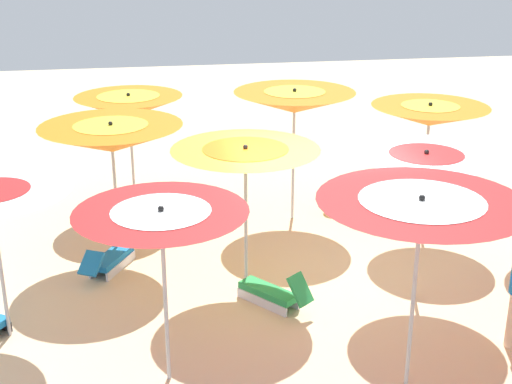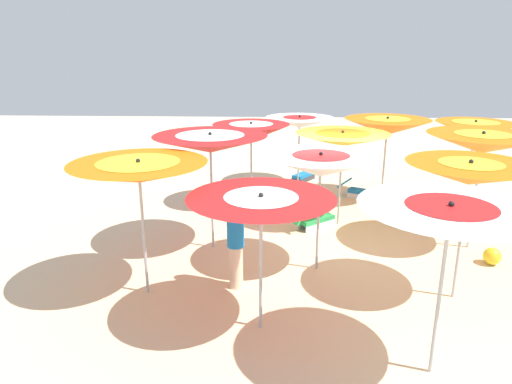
{
  "view_description": "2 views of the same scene",
  "coord_description": "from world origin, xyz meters",
  "views": [
    {
      "loc": [
        2.52,
        9.29,
        5.14
      ],
      "look_at": [
        0.69,
        -1.52,
        1.06
      ],
      "focal_mm": 49.84,
      "sensor_mm": 36.0,
      "label": 1
    },
    {
      "loc": [
        -9.56,
        1.29,
        4.06
      ],
      "look_at": [
        -1.4,
        1.62,
        1.53
      ],
      "focal_mm": 32.88,
      "sensor_mm": 36.0,
      "label": 2
    }
  ],
  "objects": [
    {
      "name": "beach_umbrella_2",
      "position": [
        -0.23,
        -2.83,
        2.24
      ],
      "size": [
        2.17,
        2.17,
        2.49
      ],
      "color": "#B2B2B7",
      "rests_on": "ground"
    },
    {
      "name": "beach_umbrella_5",
      "position": [
        -1.36,
        0.47,
        2.03
      ],
      "size": [
        2.01,
        2.01,
        2.29
      ],
      "color": "#B2B2B7",
      "rests_on": "ground"
    },
    {
      "name": "beach_umbrella_6",
      "position": [
        1.05,
        -0.25,
        2.06
      ],
      "size": [
        2.14,
        2.14,
        2.27
      ],
      "color": "#B2B2B7",
      "rests_on": "ground"
    },
    {
      "name": "beach_ball",
      "position": [
        -1.04,
        -2.97,
        0.17
      ],
      "size": [
        0.34,
        0.34,
        0.34
      ],
      "primitive_type": "sphere",
      "color": "yellow",
      "rests_on": "ground"
    },
    {
      "name": "beach_umbrella_1",
      "position": [
        -2.34,
        -1.77,
        2.16
      ],
      "size": [
        1.99,
        1.99,
        2.4
      ],
      "color": "#B2B2B7",
      "rests_on": "ground"
    },
    {
      "name": "beach_umbrella_9",
      "position": [
        -0.43,
        2.57,
        2.23
      ],
      "size": [
        2.29,
        2.29,
        2.46
      ],
      "color": "#B2B2B7",
      "rests_on": "ground"
    },
    {
      "name": "beach_umbrella_7",
      "position": [
        2.96,
        -1.69,
        2.05
      ],
      "size": [
        2.26,
        2.26,
        2.32
      ],
      "color": "#B2B2B7",
      "rests_on": "ground"
    },
    {
      "name": "beach_umbrella_10",
      "position": [
        2.34,
        1.9,
        1.99
      ],
      "size": [
        1.98,
        1.98,
        2.26
      ],
      "color": "#B2B2B7",
      "rests_on": "ground"
    },
    {
      "name": "ground",
      "position": [
        0.0,
        0.0,
        -0.02
      ],
      "size": [
        38.07,
        38.07,
        0.04
      ],
      "primitive_type": "cube",
      "color": "beige"
    },
    {
      "name": "lounger_1",
      "position": [
        3.12,
        -1.17,
        0.19
      ],
      "size": [
        0.87,
        1.23,
        0.51
      ],
      "rotation": [
        0.0,
        0.0,
        4.22
      ],
      "color": "silver",
      "rests_on": "ground"
    },
    {
      "name": "lounger_2",
      "position": [
        0.76,
        0.35,
        0.2
      ],
      "size": [
        0.99,
        1.13,
        0.63
      ],
      "rotation": [
        0.0,
        0.0,
        5.39
      ],
      "color": "silver",
      "rests_on": "ground"
    },
    {
      "name": "beach_umbrella_3",
      "position": [
        2.69,
        -3.88,
        2.03
      ],
      "size": [
        2.01,
        2.01,
        2.28
      ],
      "color": "#B2B2B7",
      "rests_on": "ground"
    }
  ]
}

